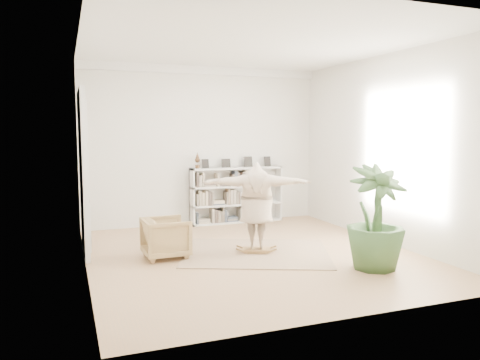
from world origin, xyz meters
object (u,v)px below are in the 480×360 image
at_px(bookshelf, 236,195).
at_px(houseplant, 375,217).
at_px(armchair, 166,238).
at_px(person, 257,204).
at_px(rocker_board, 256,250).

relative_size(bookshelf, houseplant, 1.35).
bearing_deg(armchair, houseplant, -123.89).
xyz_separation_m(armchair, person, (1.54, -0.29, 0.54)).
xyz_separation_m(person, houseplant, (1.37, -1.50, -0.07)).
bearing_deg(bookshelf, houseplant, -80.37).
height_order(bookshelf, houseplant, bookshelf).
bearing_deg(rocker_board, houseplant, -24.66).
distance_m(person, houseplant, 2.03).
xyz_separation_m(bookshelf, houseplant, (0.73, -4.28, 0.18)).
bearing_deg(armchair, person, -103.04).
bearing_deg(houseplant, rocker_board, 132.51).
distance_m(rocker_board, person, 0.82).
relative_size(rocker_board, person, 0.30).
height_order(bookshelf, rocker_board, bookshelf).
bearing_deg(rocker_board, person, 67.83).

